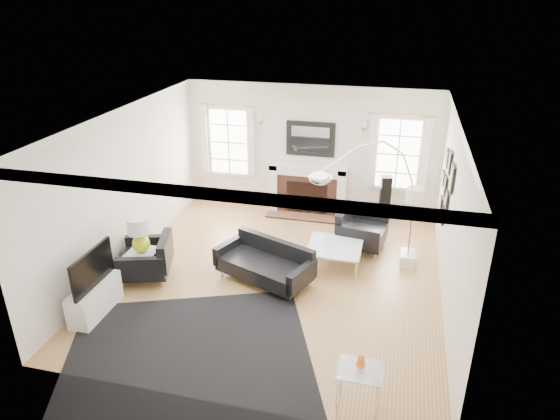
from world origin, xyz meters
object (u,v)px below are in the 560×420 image
(armchair_left, at_px, (149,259))
(armchair_right, at_px, (359,231))
(coffee_table, at_px, (335,247))
(gourd_lamp, at_px, (140,232))
(arc_floor_lamp, at_px, (369,204))
(sofa, at_px, (266,264))
(fireplace, at_px, (308,190))

(armchair_left, xyz_separation_m, armchair_right, (3.41, 1.95, 0.01))
(armchair_right, bearing_deg, coffee_table, -112.87)
(gourd_lamp, height_order, arc_floor_lamp, arc_floor_lamp)
(sofa, height_order, gourd_lamp, gourd_lamp)
(fireplace, height_order, gourd_lamp, gourd_lamp)
(armchair_right, relative_size, coffee_table, 1.11)
(coffee_table, bearing_deg, fireplace, 112.48)
(fireplace, distance_m, gourd_lamp, 4.07)
(fireplace, distance_m, arc_floor_lamp, 2.93)
(fireplace, relative_size, gourd_lamp, 2.68)
(armchair_right, bearing_deg, armchair_left, -150.24)
(sofa, relative_size, arc_floor_lamp, 0.73)
(sofa, distance_m, arc_floor_lamp, 2.01)
(armchair_right, relative_size, gourd_lamp, 1.66)
(fireplace, xyz_separation_m, armchair_left, (-2.14, -3.32, -0.20))
(gourd_lamp, bearing_deg, sofa, 13.50)
(arc_floor_lamp, bearing_deg, armchair_left, -165.62)
(sofa, bearing_deg, armchair_left, -168.24)
(armchair_left, distance_m, gourd_lamp, 0.56)
(sofa, xyz_separation_m, armchair_left, (-1.98, -0.41, 0.05))
(armchair_left, bearing_deg, fireplace, 57.24)
(arc_floor_lamp, bearing_deg, fireplace, 121.45)
(coffee_table, xyz_separation_m, arc_floor_lamp, (0.55, -0.19, 0.97))
(armchair_right, height_order, gourd_lamp, gourd_lamp)
(armchair_left, height_order, arc_floor_lamp, arc_floor_lamp)
(sofa, relative_size, armchair_right, 1.73)
(sofa, relative_size, armchair_left, 1.64)
(arc_floor_lamp, bearing_deg, armchair_right, 101.01)
(armchair_left, xyz_separation_m, arc_floor_lamp, (3.61, 0.92, 1.01))
(sofa, bearing_deg, armchair_right, 47.09)
(fireplace, xyz_separation_m, coffee_table, (0.92, -2.21, -0.15))
(fireplace, relative_size, armchair_left, 1.52)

